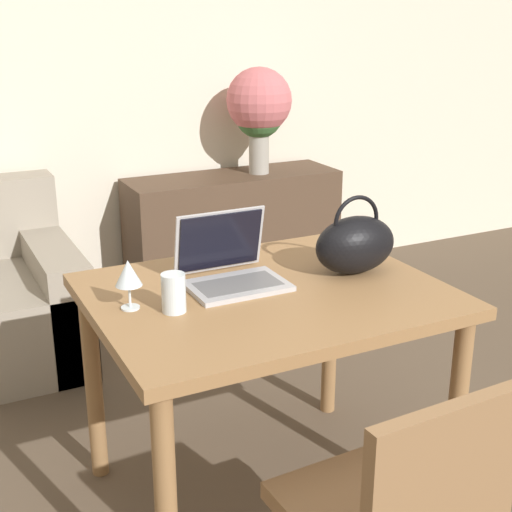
{
  "coord_description": "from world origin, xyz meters",
  "views": [
    {
      "loc": [
        -1.06,
        -1.06,
        1.61
      ],
      "look_at": [
        -0.13,
        0.81,
        0.89
      ],
      "focal_mm": 50.0,
      "sensor_mm": 36.0,
      "label": 1
    }
  ],
  "objects_px": {
    "chair": "(399,511)",
    "handbag": "(355,244)",
    "flower_vase": "(259,107)",
    "wine_glass": "(128,274)",
    "drinking_glass": "(174,293)",
    "laptop": "(229,264)"
  },
  "relations": [
    {
      "from": "chair",
      "to": "handbag",
      "type": "bearing_deg",
      "value": 61.93
    },
    {
      "from": "chair",
      "to": "flower_vase",
      "type": "xyz_separation_m",
      "value": [
        0.9,
        2.53,
        0.63
      ]
    },
    {
      "from": "wine_glass",
      "to": "chair",
      "type": "bearing_deg",
      "value": -63.33
    },
    {
      "from": "chair",
      "to": "drinking_glass",
      "type": "distance_m",
      "value": 0.86
    },
    {
      "from": "drinking_glass",
      "to": "wine_glass",
      "type": "bearing_deg",
      "value": 144.35
    },
    {
      "from": "chair",
      "to": "flower_vase",
      "type": "height_order",
      "value": "flower_vase"
    },
    {
      "from": "drinking_glass",
      "to": "wine_glass",
      "type": "xyz_separation_m",
      "value": [
        -0.11,
        0.08,
        0.05
      ]
    },
    {
      "from": "handbag",
      "to": "chair",
      "type": "bearing_deg",
      "value": -115.7
    },
    {
      "from": "laptop",
      "to": "drinking_glass",
      "type": "distance_m",
      "value": 0.29
    },
    {
      "from": "chair",
      "to": "drinking_glass",
      "type": "height_order",
      "value": "drinking_glass"
    },
    {
      "from": "wine_glass",
      "to": "handbag",
      "type": "bearing_deg",
      "value": -2.76
    },
    {
      "from": "drinking_glass",
      "to": "wine_glass",
      "type": "distance_m",
      "value": 0.14
    },
    {
      "from": "chair",
      "to": "flower_vase",
      "type": "bearing_deg",
      "value": 68.11
    },
    {
      "from": "chair",
      "to": "flower_vase",
      "type": "relative_size",
      "value": 1.37
    },
    {
      "from": "handbag",
      "to": "flower_vase",
      "type": "height_order",
      "value": "flower_vase"
    },
    {
      "from": "flower_vase",
      "to": "drinking_glass",
      "type": "bearing_deg",
      "value": -123.38
    },
    {
      "from": "laptop",
      "to": "drinking_glass",
      "type": "xyz_separation_m",
      "value": [
        -0.25,
        -0.15,
        -0.0
      ]
    },
    {
      "from": "handbag",
      "to": "flower_vase",
      "type": "xyz_separation_m",
      "value": [
        0.53,
        1.77,
        0.23
      ]
    },
    {
      "from": "laptop",
      "to": "drinking_glass",
      "type": "height_order",
      "value": "laptop"
    },
    {
      "from": "laptop",
      "to": "wine_glass",
      "type": "height_order",
      "value": "laptop"
    },
    {
      "from": "laptop",
      "to": "wine_glass",
      "type": "bearing_deg",
      "value": -168.69
    },
    {
      "from": "wine_glass",
      "to": "flower_vase",
      "type": "bearing_deg",
      "value": 53.04
    }
  ]
}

